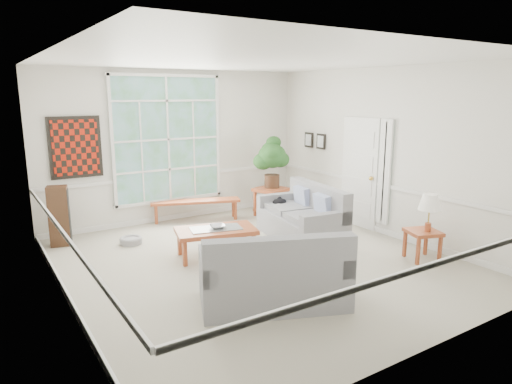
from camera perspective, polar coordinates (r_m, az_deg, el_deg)
floor at (r=7.11m, az=0.19°, el=-8.72°), size 5.50×6.00×0.01m
ceiling at (r=6.66m, az=0.21°, el=16.20°), size 5.50×6.00×0.02m
wall_back at (r=9.37m, az=-9.86°, el=5.68°), size 5.50×0.02×3.00m
wall_front at (r=4.55m, az=21.16°, el=-1.78°), size 5.50×0.02×3.00m
wall_left at (r=5.74m, az=-23.53°, el=0.79°), size 0.02×6.00×3.00m
wall_right at (r=8.52m, az=15.99°, el=4.76°), size 0.02×6.00×3.00m
window_back at (r=9.24m, az=-10.94°, el=6.49°), size 2.30×0.08×2.40m
entry_door at (r=8.96m, az=12.78°, el=2.36°), size 0.08×0.90×2.10m
door_sidelight at (r=8.52m, az=15.82°, el=2.39°), size 0.08×0.26×1.90m
wall_art at (r=8.74m, az=-21.64°, el=5.21°), size 0.90×0.06×1.10m
wall_frame_near at (r=9.73m, az=8.09°, el=6.27°), size 0.04×0.26×0.32m
wall_frame_far at (r=10.03m, az=6.59°, el=6.49°), size 0.04×0.26×0.32m
loveseat_right at (r=8.08m, az=5.63°, el=-2.60°), size 1.16×1.88×0.96m
loveseat_front at (r=5.63m, az=2.18°, el=-9.26°), size 1.98×1.52×0.95m
coffee_table at (r=7.27m, az=-5.01°, el=-6.33°), size 1.36×0.96×0.46m
pewter_bowl at (r=7.19m, az=-4.84°, el=-4.31°), size 0.37×0.37×0.07m
window_bench at (r=9.37m, az=-7.52°, el=-2.28°), size 1.80×0.95×0.42m
end_table at (r=9.64m, az=1.89°, el=-1.23°), size 0.74×0.74×0.59m
houseplant at (r=9.54m, az=2.02°, el=3.79°), size 0.87×0.87×1.09m
side_table at (r=7.57m, az=20.06°, el=-6.25°), size 0.59×0.59×0.47m
table_lamp at (r=7.41m, az=20.82°, el=-2.45°), size 0.47×0.47×0.58m
pet_bed at (r=8.20m, az=-15.37°, el=-5.84°), size 0.51×0.51×0.12m
floor_speaker at (r=8.38m, az=-23.41°, el=-2.78°), size 0.38×0.33×1.03m
cat at (r=8.54m, az=2.95°, el=-1.20°), size 0.33×0.27×0.14m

